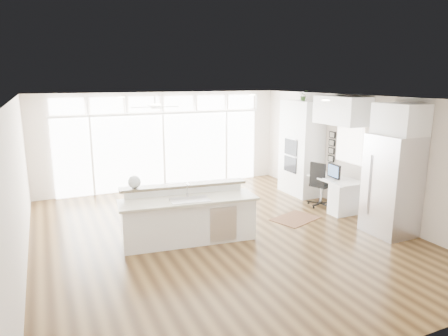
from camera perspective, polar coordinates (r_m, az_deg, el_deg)
name	(u,v)px	position (r m, az deg, el deg)	size (l,w,h in m)	color
floor	(220,235)	(8.13, -0.54, -9.49)	(7.00, 8.00, 0.02)	#3B2612
ceiling	(220,98)	(7.54, -0.59, 9.96)	(7.00, 8.00, 0.02)	white
wall_back	(163,141)	(11.43, -8.77, 3.90)	(7.00, 0.04, 2.70)	beige
wall_front	(376,245)	(4.53, 20.84, -10.22)	(7.00, 0.04, 2.70)	beige
wall_left	(18,189)	(7.10, -27.35, -2.66)	(0.04, 8.00, 2.70)	beige
wall_right	(359,155)	(9.66, 18.77, 1.80)	(0.04, 8.00, 2.70)	beige
glass_wall	(164,151)	(11.42, -8.64, 2.37)	(5.80, 0.06, 2.08)	white
transom_row	(162,104)	(11.27, -8.86, 9.05)	(5.90, 0.06, 0.40)	white
desk_window	(350,144)	(9.82, 17.49, 3.24)	(0.04, 0.85, 0.85)	white
ceiling_fan	(155,103)	(10.03, -9.85, 9.17)	(1.16, 1.16, 0.32)	white
recessed_lights	(216,99)	(7.73, -1.20, 9.87)	(3.40, 3.00, 0.02)	white
oven_cabinet	(301,148)	(10.84, 10.96, 2.81)	(0.64, 1.20, 2.50)	white
desk_nook	(335,194)	(9.85, 15.61, -3.59)	(0.72, 1.30, 0.76)	white
upper_cabinets	(342,110)	(9.54, 16.50, 7.89)	(0.64, 1.30, 0.64)	white
refrigerator	(392,185)	(8.54, 22.86, -2.29)	(0.76, 0.90, 2.00)	silver
fridge_cabinet	(400,119)	(8.37, 23.90, 6.41)	(0.64, 0.90, 0.60)	white
framed_photos	(332,147)	(10.30, 15.15, 2.95)	(0.06, 0.22, 0.80)	black
kitchen_island	(189,216)	(7.65, -5.03, -6.78)	(2.59, 0.98, 1.03)	white
rug	(295,219)	(9.09, 10.15, -7.14)	(0.99, 0.72, 0.01)	#391F12
office_chair	(322,184)	(9.98, 13.77, -2.27)	(0.57, 0.53, 1.10)	black
fishbowl	(134,182)	(7.71, -12.69, -1.94)	(0.25, 0.25, 0.25)	silver
monitor	(334,171)	(9.66, 15.45, -0.41)	(0.08, 0.45, 0.38)	black
keyboard	(328,179)	(9.60, 14.60, -1.56)	(0.13, 0.33, 0.02)	white
potted_plant	(303,97)	(10.70, 11.27, 9.97)	(0.24, 0.27, 0.21)	#355926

